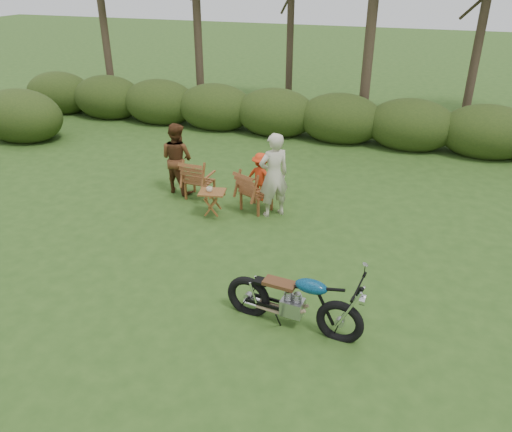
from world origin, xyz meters
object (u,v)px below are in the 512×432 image
(lawn_chair_right, at_px, (256,210))
(cup, at_px, (209,189))
(adult_a, at_px, (273,215))
(lawn_chair_left, at_px, (201,197))
(adult_b, at_px, (179,191))
(motorcycle, at_px, (292,324))
(side_table, at_px, (213,204))
(child, at_px, (261,199))

(lawn_chair_right, distance_m, cup, 1.17)
(adult_a, bearing_deg, lawn_chair_left, -51.62)
(lawn_chair_left, bearing_deg, adult_b, -12.18)
(motorcycle, height_order, adult_a, adult_a)
(motorcycle, bearing_deg, side_table, 136.81)
(cup, relative_size, child, 0.11)
(lawn_chair_left, distance_m, cup, 1.17)
(adult_a, bearing_deg, adult_b, -52.59)
(motorcycle, distance_m, child, 4.38)
(side_table, relative_size, adult_a, 0.32)
(lawn_chair_right, xyz_separation_m, cup, (-0.81, -0.60, 0.61))
(lawn_chair_right, relative_size, child, 0.84)
(lawn_chair_right, height_order, side_table, side_table)
(side_table, height_order, adult_b, adult_b)
(cup, bearing_deg, adult_b, 142.01)
(lawn_chair_left, distance_m, child, 1.37)
(lawn_chair_right, distance_m, side_table, 0.99)
(motorcycle, bearing_deg, adult_b, 140.49)
(adult_b, bearing_deg, lawn_chair_left, -179.12)
(adult_a, relative_size, child, 1.64)
(motorcycle, bearing_deg, cup, 137.60)
(lawn_chair_right, bearing_deg, adult_b, 14.16)
(side_table, xyz_separation_m, cup, (-0.05, -0.03, 0.33))
(adult_a, xyz_separation_m, adult_b, (-2.42, 0.45, 0.00))
(side_table, distance_m, adult_a, 1.29)
(motorcycle, xyz_separation_m, child, (-1.83, 3.98, 0.00))
(side_table, bearing_deg, lawn_chair_right, 37.15)
(lawn_chair_right, xyz_separation_m, side_table, (-0.76, -0.57, 0.28))
(motorcycle, height_order, lawn_chair_left, motorcycle)
(motorcycle, distance_m, cup, 3.87)
(side_table, height_order, cup, cup)
(lawn_chair_left, bearing_deg, cup, 128.22)
(adult_b, distance_m, child, 1.94)
(lawn_chair_right, xyz_separation_m, child, (-0.08, 0.54, 0.00))
(motorcycle, distance_m, side_table, 3.82)
(lawn_chair_left, relative_size, side_table, 1.66)
(cup, bearing_deg, lawn_chair_right, 36.65)
(lawn_chair_right, height_order, child, child)
(lawn_chair_left, distance_m, adult_a, 1.84)
(lawn_chair_right, bearing_deg, child, -57.33)
(side_table, bearing_deg, adult_a, 21.69)
(cup, bearing_deg, side_table, 27.69)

